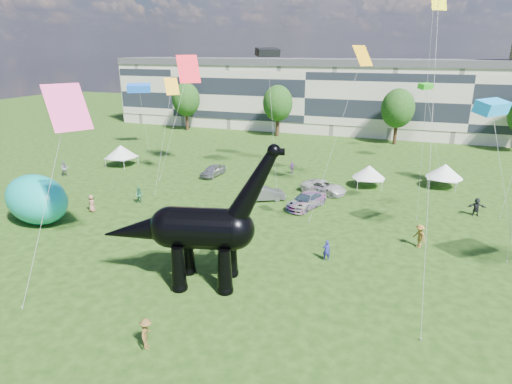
% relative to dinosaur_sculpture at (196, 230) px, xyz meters
% --- Properties ---
extents(ground, '(220.00, 220.00, 0.00)m').
position_rel_dinosaur_sculpture_xyz_m(ground, '(2.20, -3.04, -3.71)').
color(ground, '#16330C').
rests_on(ground, ground).
extents(terrace_row, '(78.00, 11.00, 12.00)m').
position_rel_dinosaur_sculpture_xyz_m(terrace_row, '(-5.80, 58.96, 2.29)').
color(terrace_row, beige).
rests_on(terrace_row, ground).
extents(tree_far_left, '(5.20, 5.20, 9.44)m').
position_rel_dinosaur_sculpture_xyz_m(tree_far_left, '(-27.80, 49.96, 2.58)').
color(tree_far_left, '#382314').
rests_on(tree_far_left, ground).
extents(tree_mid_left, '(5.20, 5.20, 9.44)m').
position_rel_dinosaur_sculpture_xyz_m(tree_mid_left, '(-9.80, 49.96, 2.58)').
color(tree_mid_left, '#382314').
rests_on(tree_mid_left, ground).
extents(tree_mid_right, '(5.20, 5.20, 9.44)m').
position_rel_dinosaur_sculpture_xyz_m(tree_mid_right, '(10.20, 49.96, 2.58)').
color(tree_mid_right, '#382314').
rests_on(tree_mid_right, ground).
extents(dinosaur_sculpture, '(12.03, 4.64, 9.82)m').
position_rel_dinosaur_sculpture_xyz_m(dinosaur_sculpture, '(0.00, 0.00, 0.00)').
color(dinosaur_sculpture, black).
rests_on(dinosaur_sculpture, ground).
extents(car_silver, '(2.14, 4.24, 1.39)m').
position_rel_dinosaur_sculpture_xyz_m(car_silver, '(-9.76, 23.03, -3.02)').
color(car_silver, '#A6A6AB').
rests_on(car_silver, ground).
extents(car_grey, '(4.49, 3.43, 1.42)m').
position_rel_dinosaur_sculpture_xyz_m(car_grey, '(-1.05, 16.82, -3.00)').
color(car_grey, slate).
rests_on(car_grey, ground).
extents(car_white, '(5.36, 3.61, 1.36)m').
position_rel_dinosaur_sculpture_xyz_m(car_white, '(4.24, 21.11, -3.03)').
color(car_white, silver).
rests_on(car_white, ground).
extents(car_dark, '(3.70, 5.51, 1.48)m').
position_rel_dinosaur_sculpture_xyz_m(car_dark, '(3.52, 16.20, -2.97)').
color(car_dark, '#595960').
rests_on(car_dark, ground).
extents(gazebo_near, '(4.33, 4.33, 2.50)m').
position_rel_dinosaur_sculpture_xyz_m(gazebo_near, '(8.50, 25.04, -1.95)').
color(gazebo_near, silver).
rests_on(gazebo_near, ground).
extents(gazebo_far, '(4.50, 4.50, 2.71)m').
position_rel_dinosaur_sculpture_xyz_m(gazebo_far, '(16.43, 27.65, -1.81)').
color(gazebo_far, white).
rests_on(gazebo_far, ground).
extents(gazebo_left, '(4.14, 4.14, 2.79)m').
position_rel_dinosaur_sculpture_xyz_m(gazebo_left, '(-23.23, 23.44, -1.75)').
color(gazebo_left, silver).
rests_on(gazebo_left, ground).
extents(inflatable_teal, '(7.82, 5.99, 4.34)m').
position_rel_dinosaur_sculpture_xyz_m(inflatable_teal, '(-18.10, 4.50, -1.54)').
color(inflatable_teal, '#0EAA9E').
rests_on(inflatable_teal, ground).
extents(visitors, '(54.44, 36.31, 1.86)m').
position_rel_dinosaur_sculpture_xyz_m(visitors, '(0.64, 11.89, -2.84)').
color(visitors, '#336181').
rests_on(visitors, ground).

